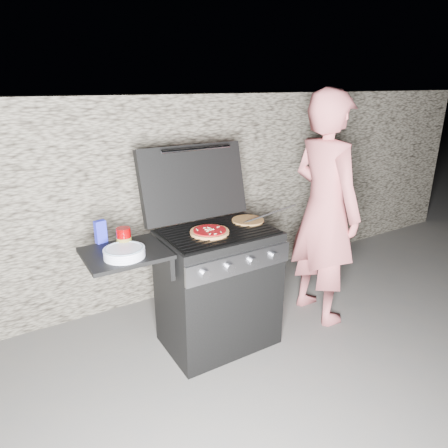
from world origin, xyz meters
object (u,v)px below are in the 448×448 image
gas_grill (188,297)px  person (325,210)px  sauce_jar (124,238)px  pizza_topped (210,231)px

gas_grill → person: 1.28m
sauce_jar → person: person is taller
pizza_topped → person: 1.02m
sauce_jar → person: bearing=-4.7°
pizza_topped → sauce_jar: sauce_jar is taller
gas_grill → pizza_topped: (0.17, -0.02, 0.47)m
sauce_jar → pizza_topped: bearing=-6.2°
gas_grill → pizza_topped: pizza_topped is taller
sauce_jar → gas_grill: bearing=-6.1°
gas_grill → pizza_topped: bearing=-6.4°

